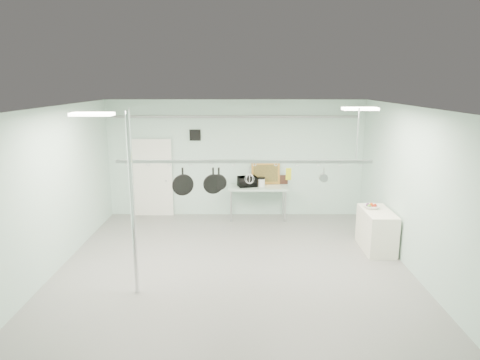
{
  "coord_description": "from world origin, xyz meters",
  "views": [
    {
      "loc": [
        0.15,
        -7.58,
        3.66
      ],
      "look_at": [
        0.13,
        1.0,
        1.68
      ],
      "focal_mm": 32.0,
      "sensor_mm": 36.0,
      "label": 1
    }
  ],
  "objects_px": {
    "chrome_pole": "(133,206)",
    "skillet_mid": "(219,178)",
    "fruit_bowl": "(371,207)",
    "skillet_right": "(213,181)",
    "side_cabinet": "(376,230)",
    "microwave": "(247,182)",
    "pot_rack": "(244,160)",
    "prep_table": "(258,189)",
    "skillet_left": "(183,182)",
    "coffee_canister": "(261,183)"
  },
  "relations": [
    {
      "from": "side_cabinet",
      "to": "microwave",
      "type": "xyz_separation_m",
      "value": [
        -2.83,
        2.21,
        0.59
      ]
    },
    {
      "from": "microwave",
      "to": "pot_rack",
      "type": "bearing_deg",
      "value": 73.39
    },
    {
      "from": "side_cabinet",
      "to": "pot_rack",
      "type": "xyz_separation_m",
      "value": [
        -2.95,
        -1.1,
        1.78
      ]
    },
    {
      "from": "fruit_bowl",
      "to": "coffee_canister",
      "type": "bearing_deg",
      "value": 139.46
    },
    {
      "from": "fruit_bowl",
      "to": "skillet_right",
      "type": "distance_m",
      "value": 3.77
    },
    {
      "from": "skillet_left",
      "to": "skillet_mid",
      "type": "bearing_deg",
      "value": -20.84
    },
    {
      "from": "chrome_pole",
      "to": "pot_rack",
      "type": "relative_size",
      "value": 0.67
    },
    {
      "from": "chrome_pole",
      "to": "prep_table",
      "type": "bearing_deg",
      "value": 61.29
    },
    {
      "from": "prep_table",
      "to": "skillet_mid",
      "type": "xyz_separation_m",
      "value": [
        -0.87,
        -3.3,
        1.04
      ]
    },
    {
      "from": "chrome_pole",
      "to": "skillet_right",
      "type": "distance_m",
      "value": 1.61
    },
    {
      "from": "skillet_right",
      "to": "fruit_bowl",
      "type": "bearing_deg",
      "value": 9.94
    },
    {
      "from": "prep_table",
      "to": "skillet_mid",
      "type": "height_order",
      "value": "skillet_mid"
    },
    {
      "from": "chrome_pole",
      "to": "coffee_canister",
      "type": "xyz_separation_m",
      "value": [
        2.4,
        4.2,
        -0.59
      ]
    },
    {
      "from": "chrome_pole",
      "to": "pot_rack",
      "type": "xyz_separation_m",
      "value": [
        1.9,
        0.9,
        0.63
      ]
    },
    {
      "from": "microwave",
      "to": "skillet_left",
      "type": "relative_size",
      "value": 0.9
    },
    {
      "from": "microwave",
      "to": "fruit_bowl",
      "type": "xyz_separation_m",
      "value": [
        2.74,
        -2.03,
        -0.1
      ]
    },
    {
      "from": "skillet_left",
      "to": "pot_rack",
      "type": "bearing_deg",
      "value": -20.84
    },
    {
      "from": "prep_table",
      "to": "chrome_pole",
      "type": "bearing_deg",
      "value": -118.71
    },
    {
      "from": "fruit_bowl",
      "to": "skillet_mid",
      "type": "relative_size",
      "value": 0.81
    },
    {
      "from": "chrome_pole",
      "to": "skillet_mid",
      "type": "bearing_deg",
      "value": 32.25
    },
    {
      "from": "skillet_mid",
      "to": "pot_rack",
      "type": "bearing_deg",
      "value": 15.6
    },
    {
      "from": "chrome_pole",
      "to": "fruit_bowl",
      "type": "distance_m",
      "value": 5.27
    },
    {
      "from": "coffee_canister",
      "to": "fruit_bowl",
      "type": "height_order",
      "value": "coffee_canister"
    },
    {
      "from": "skillet_mid",
      "to": "coffee_canister",
      "type": "bearing_deg",
      "value": 89.24
    },
    {
      "from": "chrome_pole",
      "to": "fruit_bowl",
      "type": "height_order",
      "value": "chrome_pole"
    },
    {
      "from": "fruit_bowl",
      "to": "skillet_mid",
      "type": "xyz_separation_m",
      "value": [
        -3.33,
        -1.28,
        0.94
      ]
    },
    {
      "from": "chrome_pole",
      "to": "coffee_canister",
      "type": "relative_size",
      "value": 14.74
    },
    {
      "from": "skillet_right",
      "to": "chrome_pole",
      "type": "bearing_deg",
      "value": -156.23
    },
    {
      "from": "chrome_pole",
      "to": "coffee_canister",
      "type": "height_order",
      "value": "chrome_pole"
    },
    {
      "from": "microwave",
      "to": "skillet_left",
      "type": "distance_m",
      "value": 3.63
    },
    {
      "from": "side_cabinet",
      "to": "pot_rack",
      "type": "bearing_deg",
      "value": -159.55
    },
    {
      "from": "pot_rack",
      "to": "microwave",
      "type": "distance_m",
      "value": 3.52
    },
    {
      "from": "chrome_pole",
      "to": "skillet_left",
      "type": "bearing_deg",
      "value": 50.45
    },
    {
      "from": "microwave",
      "to": "fruit_bowl",
      "type": "height_order",
      "value": "microwave"
    },
    {
      "from": "fruit_bowl",
      "to": "skillet_mid",
      "type": "distance_m",
      "value": 3.69
    },
    {
      "from": "coffee_canister",
      "to": "skillet_mid",
      "type": "relative_size",
      "value": 0.52
    },
    {
      "from": "prep_table",
      "to": "fruit_bowl",
      "type": "relative_size",
      "value": 4.77
    },
    {
      "from": "pot_rack",
      "to": "skillet_left",
      "type": "height_order",
      "value": "pot_rack"
    },
    {
      "from": "microwave",
      "to": "side_cabinet",
      "type": "bearing_deg",
      "value": 127.46
    },
    {
      "from": "side_cabinet",
      "to": "skillet_mid",
      "type": "bearing_deg",
      "value": -162.19
    },
    {
      "from": "fruit_bowl",
      "to": "skillet_left",
      "type": "relative_size",
      "value": 0.61
    },
    {
      "from": "pot_rack",
      "to": "fruit_bowl",
      "type": "bearing_deg",
      "value": 24.16
    },
    {
      "from": "chrome_pole",
      "to": "skillet_mid",
      "type": "xyz_separation_m",
      "value": [
        1.43,
        0.9,
        0.28
      ]
    },
    {
      "from": "side_cabinet",
      "to": "skillet_right",
      "type": "xyz_separation_m",
      "value": [
        -3.53,
        -1.1,
        1.38
      ]
    },
    {
      "from": "prep_table",
      "to": "microwave",
      "type": "relative_size",
      "value": 3.24
    },
    {
      "from": "coffee_canister",
      "to": "prep_table",
      "type": "bearing_deg",
      "value": -179.23
    },
    {
      "from": "microwave",
      "to": "skillet_right",
      "type": "relative_size",
      "value": 0.97
    },
    {
      "from": "fruit_bowl",
      "to": "skillet_mid",
      "type": "height_order",
      "value": "skillet_mid"
    },
    {
      "from": "coffee_canister",
      "to": "chrome_pole",
      "type": "bearing_deg",
      "value": -119.69
    },
    {
      "from": "prep_table",
      "to": "skillet_right",
      "type": "bearing_deg",
      "value": -106.54
    }
  ]
}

